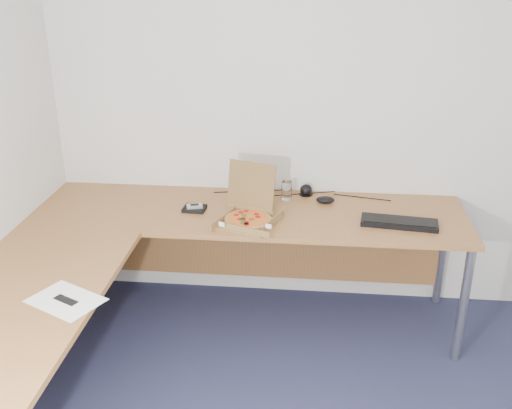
# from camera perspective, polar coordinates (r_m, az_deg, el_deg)

# --- Properties ---
(room_shell) EXTENTS (3.50, 3.50, 2.50)m
(room_shell) POSITION_cam_1_polar(r_m,az_deg,el_deg) (1.93, 9.60, -3.43)
(room_shell) COLOR beige
(room_shell) RESTS_ON ground
(desk) EXTENTS (2.50, 2.20, 0.73)m
(desk) POSITION_cam_1_polar(r_m,az_deg,el_deg) (3.12, -7.44, -3.94)
(desk) COLOR #9A6334
(desk) RESTS_ON ground
(pizza_box) EXTENTS (0.29, 0.34, 0.29)m
(pizza_box) POSITION_cam_1_polar(r_m,az_deg,el_deg) (3.27, -0.75, -1.14)
(pizza_box) COLOR olive
(pizza_box) RESTS_ON desk
(drinking_glass) EXTENTS (0.06, 0.06, 0.11)m
(drinking_glass) POSITION_cam_1_polar(r_m,az_deg,el_deg) (3.58, 2.99, 1.37)
(drinking_glass) COLOR silver
(drinking_glass) RESTS_ON desk
(keyboard) EXTENTS (0.43, 0.20, 0.03)m
(keyboard) POSITION_cam_1_polar(r_m,az_deg,el_deg) (3.34, 13.68, -1.71)
(keyboard) COLOR black
(keyboard) RESTS_ON desk
(mouse) EXTENTS (0.12, 0.08, 0.04)m
(mouse) POSITION_cam_1_polar(r_m,az_deg,el_deg) (3.56, 6.72, 0.46)
(mouse) COLOR black
(mouse) RESTS_ON desk
(wallet) EXTENTS (0.13, 0.11, 0.02)m
(wallet) POSITION_cam_1_polar(r_m,az_deg,el_deg) (3.45, -5.97, -0.39)
(wallet) COLOR black
(wallet) RESTS_ON desk
(phone) EXTENTS (0.10, 0.07, 0.02)m
(phone) POSITION_cam_1_polar(r_m,az_deg,el_deg) (3.43, -5.96, -0.15)
(phone) COLOR #B2B5BA
(phone) RESTS_ON wallet
(paper_sheet) EXTENTS (0.37, 0.33, 0.00)m
(paper_sheet) POSITION_cam_1_polar(r_m,az_deg,el_deg) (2.70, -17.92, -8.81)
(paper_sheet) COLOR white
(paper_sheet) RESTS_ON desk
(dome_speaker) EXTENTS (0.09, 0.09, 0.07)m
(dome_speaker) POSITION_cam_1_polar(r_m,az_deg,el_deg) (3.66, 4.87, 1.48)
(dome_speaker) COLOR black
(dome_speaker) RESTS_ON desk
(cable_bundle) EXTENTS (0.53, 0.11, 0.01)m
(cable_bundle) POSITION_cam_1_polar(r_m,az_deg,el_deg) (3.67, 4.04, 1.02)
(cable_bundle) COLOR black
(cable_bundle) RESTS_ON desk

